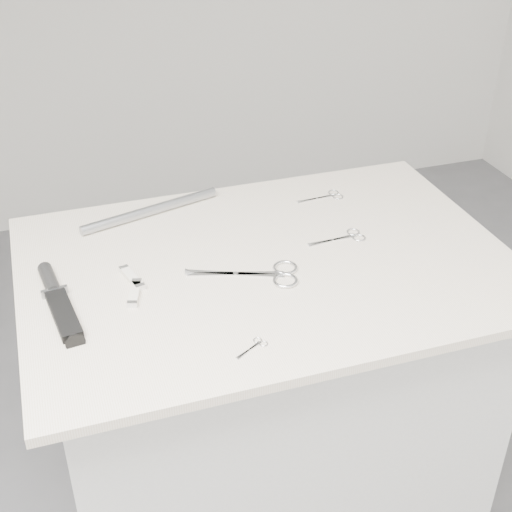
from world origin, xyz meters
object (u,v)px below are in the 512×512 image
object	(u,v)px
metal_rail	(151,211)
pocket_knife_b	(135,293)
embroidery_scissors_b	(327,196)
sheathed_knife	(57,298)
embroidery_scissors_a	(346,237)
pocket_knife_a	(132,278)
large_shears	(268,274)
plinth	(266,426)
tiny_scissors	(254,347)

from	to	relation	value
metal_rail	pocket_knife_b	bearing A→B (deg)	-106.57
embroidery_scissors_b	sheathed_knife	world-z (taller)	sheathed_knife
pocket_knife_b	metal_rail	xyz separation A→B (m)	(0.09, 0.30, 0.01)
embroidery_scissors_a	embroidery_scissors_b	xyz separation A→B (m)	(0.04, 0.19, -0.00)
embroidery_scissors_b	pocket_knife_a	distance (m)	0.54
embroidery_scissors_b	sheathed_knife	xyz separation A→B (m)	(-0.65, -0.23, 0.01)
large_shears	embroidery_scissors_a	distance (m)	0.23
sheathed_knife	large_shears	bearing A→B (deg)	-102.88
plinth	metal_rail	world-z (taller)	metal_rail
embroidery_scissors_a	metal_rail	distance (m)	0.45
embroidery_scissors_a	sheathed_knife	world-z (taller)	sheathed_knife
embroidery_scissors_a	metal_rail	xyz separation A→B (m)	(-0.38, 0.23, 0.01)
embroidery_scissors_b	pocket_knife_b	world-z (taller)	pocket_knife_b
tiny_scissors	metal_rail	bearing A→B (deg)	68.35
pocket_knife_b	metal_rail	world-z (taller)	metal_rail
large_shears	embroidery_scissors_a	world-z (taller)	large_shears
pocket_knife_b	large_shears	bearing A→B (deg)	-76.02
embroidery_scissors_a	pocket_knife_b	distance (m)	0.48
embroidery_scissors_b	pocket_knife_b	bearing A→B (deg)	-157.15
plinth	embroidery_scissors_b	bearing A→B (deg)	44.70
plinth	embroidery_scissors_a	bearing A→B (deg)	10.53
tiny_scissors	sheathed_knife	distance (m)	0.39
embroidery_scissors_a	pocket_knife_a	world-z (taller)	pocket_knife_a
tiny_scissors	embroidery_scissors_b	bearing A→B (deg)	24.39
tiny_scissors	pocket_knife_b	world-z (taller)	pocket_knife_b
metal_rail	embroidery_scissors_a	bearing A→B (deg)	-31.47
tiny_scissors	pocket_knife_b	bearing A→B (deg)	97.61
sheathed_knife	metal_rail	size ratio (longest dim) A/B	0.74
metal_rail	embroidery_scissors_b	bearing A→B (deg)	-6.09
tiny_scissors	large_shears	bearing A→B (deg)	34.97
large_shears	pocket_knife_a	distance (m)	0.27
embroidery_scissors_b	metal_rail	distance (m)	0.42
embroidery_scissors_b	tiny_scissors	bearing A→B (deg)	-129.63
large_shears	tiny_scissors	xyz separation A→B (m)	(-0.09, -0.20, -0.00)
pocket_knife_a	metal_rail	bearing A→B (deg)	-33.49
embroidery_scissors_b	sheathed_knife	bearing A→B (deg)	-164.41
plinth	pocket_knife_a	distance (m)	0.55
pocket_knife_a	metal_rail	world-z (taller)	metal_rail
embroidery_scissors_b	tiny_scissors	world-z (taller)	same
tiny_scissors	pocket_knife_b	distance (m)	0.28
large_shears	embroidery_scissors_b	bearing A→B (deg)	68.10
embroidery_scissors_b	metal_rail	size ratio (longest dim) A/B	0.34
metal_rail	pocket_knife_a	bearing A→B (deg)	-109.00
embroidery_scissors_a	metal_rail	bearing A→B (deg)	144.97
plinth	pocket_knife_a	bearing A→B (deg)	176.42
embroidery_scissors_a	pocket_knife_a	bearing A→B (deg)	178.65
embroidery_scissors_a	pocket_knife_b	size ratio (longest dim) A/B	1.53
large_shears	pocket_knife_a	size ratio (longest dim) A/B	2.50
pocket_knife_a	metal_rail	size ratio (longest dim) A/B	0.26
large_shears	pocket_knife_a	world-z (taller)	pocket_knife_a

